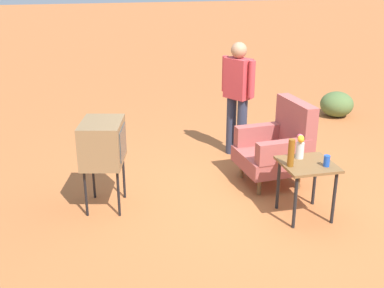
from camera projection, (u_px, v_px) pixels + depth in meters
name	position (u px, v px, depth m)	size (l,w,h in m)	color
ground_plane	(263.00, 192.00, 5.90)	(60.00, 60.00, 0.00)	#AD6033
armchair	(278.00, 145.00, 6.02)	(0.83, 0.84, 1.06)	brown
side_table	(307.00, 171.00, 5.18)	(0.56, 0.56, 0.63)	black
tv_on_stand	(103.00, 143.00, 5.30)	(0.69, 0.57, 1.03)	black
person_standing	(238.00, 92.00, 6.74)	(0.50, 0.37, 1.64)	#2D3347
soda_can_blue	(327.00, 161.00, 5.05)	(0.07, 0.07, 0.12)	blue
bottle_tall_amber	(291.00, 153.00, 5.02)	(0.07, 0.07, 0.30)	brown
flower_vase	(300.00, 145.00, 5.23)	(0.15, 0.10, 0.27)	silver
shrub_near	(337.00, 104.00, 8.74)	(0.59, 0.59, 0.46)	#516B38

